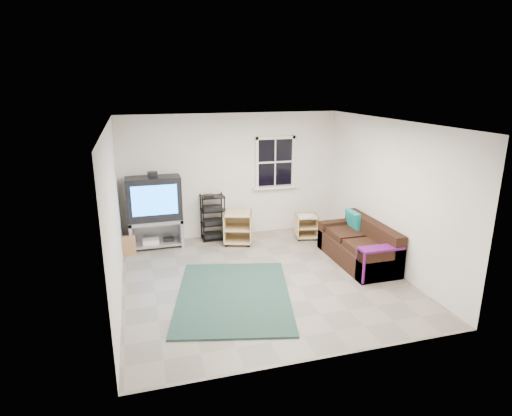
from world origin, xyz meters
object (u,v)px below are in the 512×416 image
object	(u,v)px
av_rack	(213,220)
sofa	(359,247)
side_table_left	(238,226)
tv_unit	(155,206)
side_table_right	(306,225)

from	to	relation	value
av_rack	sofa	bearing A→B (deg)	-38.78
sofa	side_table_left	bearing A→B (deg)	140.12
av_rack	side_table_left	world-z (taller)	av_rack
av_rack	tv_unit	bearing A→B (deg)	-175.77
tv_unit	side_table_right	world-z (taller)	tv_unit
sofa	tv_unit	bearing A→B (deg)	152.81
av_rack	sofa	world-z (taller)	av_rack
sofa	av_rack	bearing A→B (deg)	141.22
side_table_left	side_table_right	distance (m)	1.46
side_table_left	sofa	distance (m)	2.48
side_table_left	sofa	world-z (taller)	sofa
tv_unit	sofa	distance (m)	4.02
tv_unit	av_rack	distance (m)	1.25
side_table_right	sofa	xyz separation A→B (m)	(0.45, -1.46, 0.00)
side_table_left	side_table_right	bearing A→B (deg)	-5.09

